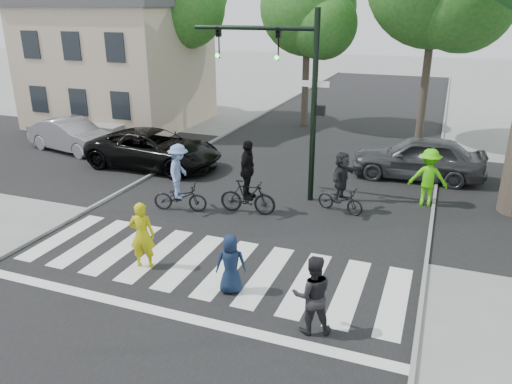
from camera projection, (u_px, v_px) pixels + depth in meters
The scene contains 20 objects.
ground at pixel (189, 284), 11.50m from camera, with size 120.00×120.00×0.00m, color gray.
road_stem at pixel (264, 208), 15.88m from camera, with size 10.00×70.00×0.01m, color black.
road_cross at pixel (291, 179), 18.50m from camera, with size 70.00×10.00×0.01m, color black.
curb_left at pixel (129, 187), 17.55m from camera, with size 0.10×70.00×0.10m, color gray.
curb_right at pixel (430, 230), 14.17m from camera, with size 0.10×70.00×0.10m, color gray.
crosswalk at pixel (202, 271), 12.08m from camera, with size 10.00×3.85×0.01m.
traffic_signal at pixel (288, 79), 15.45m from camera, with size 4.45×0.29×6.00m.
bg_tree_0 at pixel (102, 4), 27.95m from camera, with size 5.46×5.20×8.97m.
bg_tree_2 at pixel (312, 12), 24.61m from camera, with size 5.04×4.80×8.40m.
house at pixel (118, 51), 26.25m from camera, with size 8.40×8.10×8.82m.
pedestrian_woman at pixel (142, 235), 12.02m from camera, with size 0.62×0.40×1.69m, color #B8B60E.
pedestrian_child at pixel (231, 264), 10.99m from camera, with size 0.68×0.44×1.38m, color #111E38.
pedestrian_adult at pixel (312, 295), 9.57m from camera, with size 0.80×0.62×1.64m, color black.
cyclist_left at pixel (179, 183), 15.35m from camera, with size 1.78×1.21×2.14m.
cyclist_mid at pixel (248, 184), 15.16m from camera, with size 1.80×1.10×2.31m.
cyclist_right at pixel (341, 186), 15.27m from camera, with size 1.61×1.49×1.94m.
car_suv at pixel (154, 149), 19.64m from camera, with size 2.47×5.36×1.49m, color black.
car_silver at pixel (72, 135), 21.88m from camera, with size 1.52×4.35×1.43m, color #9B9CA1.
car_grey at pixel (418, 157), 18.34m from camera, with size 1.90×4.71×1.60m, color #3A3B3F.
bystander_hivis at pixel (428, 177), 15.80m from camera, with size 1.20×0.69×1.87m, color #4BD90C.
Camera 1 is at (5.02, -8.82, 6.02)m, focal length 35.00 mm.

